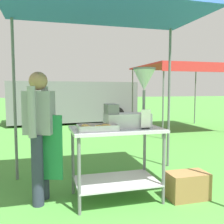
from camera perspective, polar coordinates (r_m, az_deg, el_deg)
name	(u,v)px	position (r m, az deg, el deg)	size (l,w,h in m)	color
ground_plane	(76,134)	(8.00, -8.05, -4.94)	(70.00, 70.00, 0.00)	#478E38
stall_canopy	(114,9)	(3.37, 0.49, 22.29)	(2.79, 2.04, 2.50)	slate
donut_cart	(116,148)	(3.22, 0.95, -8.20)	(1.13, 0.70, 0.92)	#B7B7BC
donut_tray	(97,128)	(2.96, -3.34, -3.63)	(0.46, 0.27, 0.07)	#B7B7BC
donut_fryer	(133,103)	(3.19, 4.76, 2.00)	(0.64, 0.28, 0.75)	#B7B7BC
menu_sign	(146,121)	(3.09, 7.65, -1.96)	(0.13, 0.05, 0.24)	black
vendor	(40,130)	(3.20, -15.96, -3.98)	(0.46, 0.53, 1.61)	#2D3347
supply_crate	(187,185)	(3.50, 16.69, -15.62)	(0.51, 0.30, 0.34)	olive
van_grey	(72,101)	(10.78, -8.99, 2.36)	(5.32, 2.46, 1.69)	slate
neighbour_tent	(184,68)	(8.93, 15.89, 9.51)	(2.89, 2.72, 2.18)	slate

